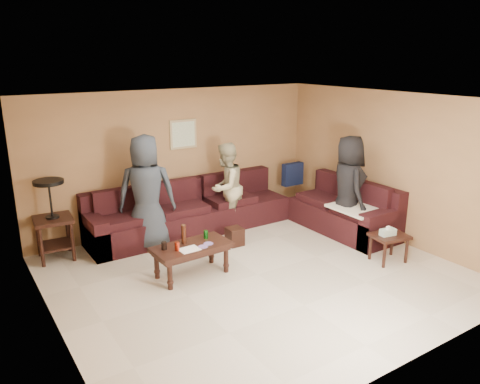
{
  "coord_description": "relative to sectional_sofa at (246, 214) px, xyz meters",
  "views": [
    {
      "loc": [
        -3.58,
        -5.03,
        3.07
      ],
      "look_at": [
        0.25,
        0.85,
        1.0
      ],
      "focal_mm": 35.0,
      "sensor_mm": 36.0,
      "label": 1
    }
  ],
  "objects": [
    {
      "name": "person_right",
      "position": [
        1.34,
        -1.12,
        0.56
      ],
      "size": [
        0.83,
        1.01,
        1.78
      ],
      "primitive_type": "imported",
      "rotation": [
        0.0,
        0.0,
        1.22
      ],
      "color": "black",
      "rests_on": "ground"
    },
    {
      "name": "waste_bin",
      "position": [
        -0.5,
        -0.4,
        -0.18
      ],
      "size": [
        0.26,
        0.26,
        0.3
      ],
      "primitive_type": "cube",
      "rotation": [
        0.0,
        0.0,
        -0.04
      ],
      "color": "black",
      "rests_on": "ground"
    },
    {
      "name": "wall_art",
      "position": [
        -0.71,
        0.96,
        1.37
      ],
      "size": [
        0.52,
        0.04,
        0.52
      ],
      "color": "tan",
      "rests_on": "ground"
    },
    {
      "name": "end_table_left",
      "position": [
        -3.12,
        0.66,
        0.34
      ],
      "size": [
        0.6,
        0.6,
        1.27
      ],
      "rotation": [
        0.0,
        0.0,
        -0.08
      ],
      "color": "black",
      "rests_on": "ground"
    },
    {
      "name": "sectional_sofa",
      "position": [
        0.0,
        0.0,
        0.0
      ],
      "size": [
        4.65,
        2.9,
        0.97
      ],
      "color": "black",
      "rests_on": "ground"
    },
    {
      "name": "person_middle",
      "position": [
        -0.23,
        0.3,
        0.47
      ],
      "size": [
        0.97,
        0.9,
        1.59
      ],
      "primitive_type": "imported",
      "rotation": [
        0.0,
        0.0,
        3.63
      ],
      "color": "tan",
      "rests_on": "ground"
    },
    {
      "name": "person_left",
      "position": [
        -1.73,
        0.3,
        0.61
      ],
      "size": [
        1.09,
        0.93,
        1.88
      ],
      "primitive_type": "imported",
      "rotation": [
        0.0,
        0.0,
        2.71
      ],
      "color": "#2D343E",
      "rests_on": "ground"
    },
    {
      "name": "room",
      "position": [
        -0.81,
        -1.52,
        1.34
      ],
      "size": [
        5.6,
        5.5,
        2.5
      ],
      "color": "beige",
      "rests_on": "ground"
    },
    {
      "name": "side_table_right",
      "position": [
        1.13,
        -2.23,
        0.05
      ],
      "size": [
        0.59,
        0.51,
        0.58
      ],
      "rotation": [
        0.0,
        0.0,
        -0.17
      ],
      "color": "black",
      "rests_on": "ground"
    },
    {
      "name": "coffee_table",
      "position": [
        -1.62,
        -1.01,
        0.07
      ],
      "size": [
        1.14,
        0.6,
        0.75
      ],
      "rotation": [
        0.0,
        0.0,
        0.04
      ],
      "color": "black",
      "rests_on": "ground"
    }
  ]
}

